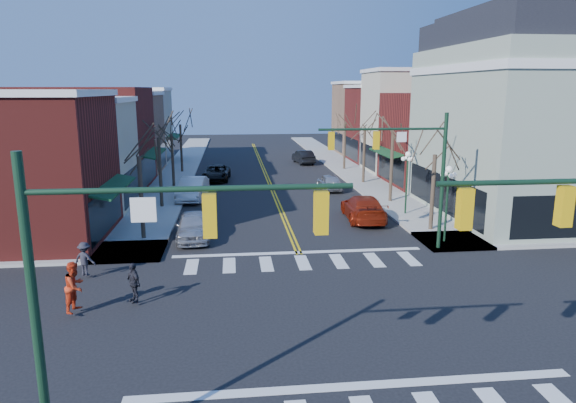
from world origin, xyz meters
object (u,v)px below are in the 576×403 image
object	(u,v)px
car_left_near	(193,226)
pedestrian_dark_a	(133,282)
victorian_corner	(535,115)
car_right_near	(363,208)
pedestrian_dark_b	(85,259)
lamppost_corner	(448,191)
pedestrian_red_b	(75,286)
car_right_far	(303,157)
car_right_mid	(329,182)
car_left_mid	(193,189)
lamppost_midblock	(407,172)
car_left_far	(216,173)

from	to	relation	value
car_left_near	pedestrian_dark_a	size ratio (longest dim) A/B	2.84
pedestrian_dark_a	car_left_near	bearing A→B (deg)	133.16
victorian_corner	car_right_near	distance (m)	12.86
car_right_near	pedestrian_dark_b	bearing A→B (deg)	33.96
lamppost_corner	pedestrian_red_b	bearing A→B (deg)	-157.60
lamppost_corner	car_right_far	world-z (taller)	lamppost_corner
car_right_mid	pedestrian_dark_a	distance (m)	25.50
lamppost_corner	pedestrian_dark_a	world-z (taller)	lamppost_corner
car_left_mid	car_right_mid	xyz separation A→B (m)	(11.20, 2.69, -0.16)
car_left_near	car_right_far	bearing A→B (deg)	66.66
victorian_corner	lamppost_midblock	distance (m)	9.10
pedestrian_dark_a	pedestrian_dark_b	bearing A→B (deg)	-176.47
victorian_corner	car_left_near	world-z (taller)	victorian_corner
lamppost_midblock	car_left_far	world-z (taller)	lamppost_midblock
lamppost_midblock	pedestrian_red_b	bearing A→B (deg)	-141.93
victorian_corner	pedestrian_dark_a	distance (m)	27.52
victorian_corner	car_left_mid	size ratio (longest dim) A/B	2.75
victorian_corner	lamppost_corner	xyz separation A→B (m)	(-8.30, -6.00, -3.70)
car_right_near	pedestrian_dark_b	world-z (taller)	pedestrian_dark_b
pedestrian_red_b	pedestrian_dark_a	bearing A→B (deg)	-56.40
lamppost_corner	pedestrian_dark_b	world-z (taller)	lamppost_corner
pedestrian_dark_b	pedestrian_red_b	bearing A→B (deg)	120.54
car_left_near	pedestrian_dark_b	size ratio (longest dim) A/B	2.94
victorian_corner	pedestrian_dark_a	size ratio (longest dim) A/B	8.92
lamppost_midblock	car_left_near	world-z (taller)	lamppost_midblock
lamppost_corner	car_left_far	size ratio (longest dim) A/B	0.86
car_right_mid	pedestrian_dark_b	size ratio (longest dim) A/B	2.64
pedestrian_dark_a	car_right_far	bearing A→B (deg)	126.06
car_right_mid	car_right_far	bearing A→B (deg)	-91.70
car_right_far	pedestrian_dark_b	bearing A→B (deg)	59.30
car_left_mid	pedestrian_dark_a	size ratio (longest dim) A/B	3.24
victorian_corner	pedestrian_red_b	world-z (taller)	victorian_corner
car_left_far	lamppost_midblock	bearing A→B (deg)	-44.94
victorian_corner	car_right_near	size ratio (longest dim) A/B	2.54
car_right_far	pedestrian_dark_a	size ratio (longest dim) A/B	2.90
car_left_near	car_right_near	xyz separation A→B (m)	(10.70, 3.20, 0.04)
victorian_corner	lamppost_midblock	size ratio (longest dim) A/B	3.29
lamppost_midblock	car_right_far	distance (m)	25.57
car_right_near	pedestrian_red_b	distance (m)	19.26
car_right_mid	pedestrian_dark_a	xyz separation A→B (m)	(-12.10, -22.45, 0.25)
victorian_corner	pedestrian_dark_b	xyz separation A→B (m)	(-26.50, -9.35, -5.74)
pedestrian_dark_a	pedestrian_dark_b	distance (m)	4.20
lamppost_midblock	car_right_far	bearing A→B (deg)	97.67
lamppost_midblock	pedestrian_dark_b	size ratio (longest dim) A/B	2.81
car_right_near	car_right_far	world-z (taller)	car_right_near
car_right_far	pedestrian_red_b	distance (m)	41.45
lamppost_corner	car_left_near	distance (m)	14.23
car_left_far	pedestrian_dark_a	world-z (taller)	pedestrian_dark_a
car_right_far	pedestrian_red_b	size ratio (longest dim) A/B	2.40
car_left_mid	car_right_near	world-z (taller)	car_left_mid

